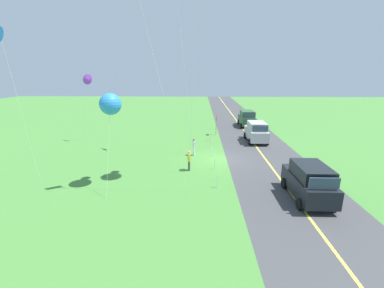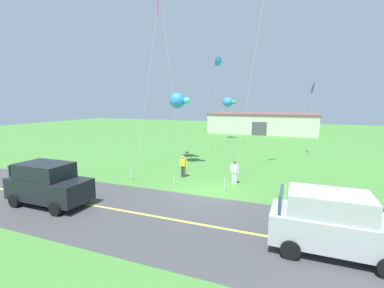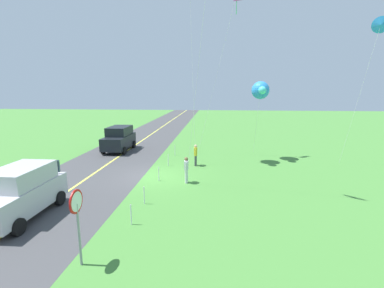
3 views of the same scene
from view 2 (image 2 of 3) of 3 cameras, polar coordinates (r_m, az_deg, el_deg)
ground_plane at (r=16.23m, az=3.10°, el=-10.68°), size 120.00×120.00×0.10m
asphalt_road at (r=12.76m, az=-2.89°, el=-16.05°), size 120.00×7.00×0.00m
road_centre_stripe at (r=12.76m, az=-2.89°, el=-16.04°), size 120.00×0.16×0.00m
car_suv_foreground at (r=11.07m, az=27.92°, el=-14.63°), size 4.40×2.12×2.24m
car_parked_west_near at (r=16.09m, az=-28.40°, el=-7.44°), size 4.40×2.12×2.24m
person_adult_near at (r=19.35m, az=-1.89°, el=-4.62°), size 0.58×0.22×1.60m
person_adult_companion at (r=17.93m, az=9.08°, el=-5.82°), size 0.58×0.22×1.60m
kite_yellow_high at (r=39.48m, az=7.74°, el=8.86°), size 3.07×2.62×6.13m
kite_green_far at (r=24.40m, az=-2.99°, el=9.25°), size 3.42×1.40×6.25m
kite_pink_drift at (r=24.04m, az=-7.47°, el=26.44°), size 0.84×3.50×13.66m
kite_orange_near at (r=31.29m, az=5.68°, el=17.07°), size 1.04×2.03×10.45m
kite_cyan_top at (r=28.46m, az=24.31°, el=10.88°), size 0.57×1.98×7.33m
warehouse_distant at (r=50.12m, az=14.97°, el=4.42°), size 18.36×10.20×3.50m
fence_post_0 at (r=19.21m, az=-12.93°, el=-6.22°), size 0.05×0.05×0.90m
fence_post_1 at (r=17.58m, az=-3.82°, el=-7.43°), size 0.05×0.05×0.90m
fence_post_2 at (r=16.46m, az=7.02°, el=-8.62°), size 0.05×0.05×0.90m
fence_post_3 at (r=15.99m, az=19.35°, el=-9.59°), size 0.05×0.05×0.90m
fence_post_4 at (r=16.07m, az=27.00°, el=-9.98°), size 0.05×0.05×0.90m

